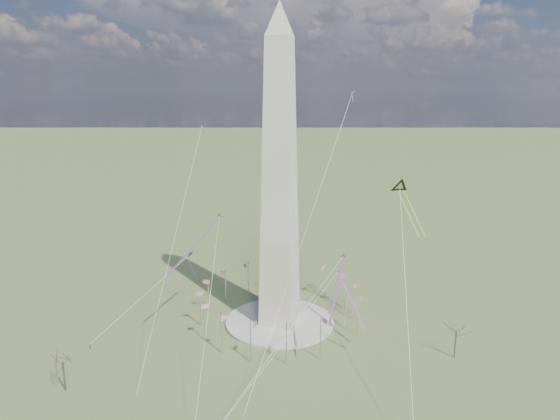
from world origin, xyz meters
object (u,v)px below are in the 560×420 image
(tree_near, at_px, (457,330))
(kite_delta_black, at_px, (401,190))
(washington_monument, at_px, (280,181))
(person_west, at_px, (90,346))

(tree_near, height_order, kite_delta_black, kite_delta_black)
(washington_monument, distance_m, kite_delta_black, 37.79)
(person_west, distance_m, kite_delta_black, 105.84)
(washington_monument, xyz_separation_m, tree_near, (55.14, -5.14, -39.07))
(tree_near, xyz_separation_m, person_west, (-103.80, -29.01, -8.13))
(tree_near, bearing_deg, person_west, -164.39)
(washington_monument, height_order, person_west, washington_monument)
(washington_monument, relative_size, kite_delta_black, 5.82)
(washington_monument, xyz_separation_m, person_west, (-48.65, -34.15, -47.19))
(tree_near, xyz_separation_m, kite_delta_black, (-18.93, 15.69, 36.63))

